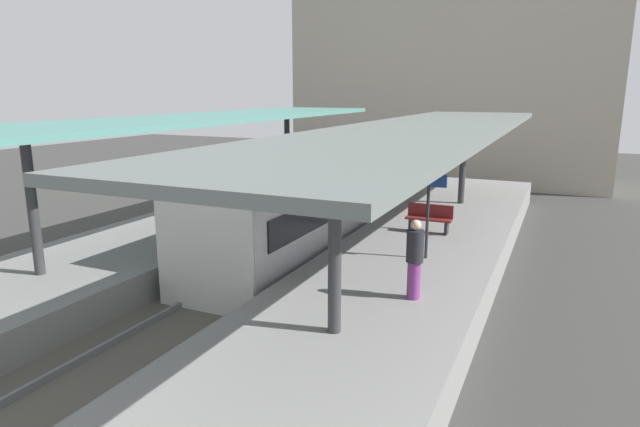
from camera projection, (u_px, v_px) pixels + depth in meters
The scene contains 14 objects.
ground_plane at pixel (280, 274), 15.84m from camera, with size 80.00×80.00×0.00m, color #383835.
platform_left at pixel (176, 243), 17.26m from camera, with size 4.40×28.00×1.00m, color gray.
platform_right at pixel (407, 275), 14.19m from camera, with size 4.40×28.00×1.00m, color gray.
track_ballast at pixel (280, 270), 15.82m from camera, with size 3.20×28.00×0.20m, color #59544C.
rail_near_side at pixel (259, 262), 16.07m from camera, with size 0.08×28.00×0.14m, color slate.
rail_far_side at pixel (302, 268), 15.49m from camera, with size 0.08×28.00×0.14m, color slate.
commuter_train at pixel (326, 197), 18.40m from camera, with size 2.78×13.91×3.10m.
canopy_left at pixel (197, 120), 17.66m from camera, with size 4.18×21.00×3.44m.
canopy_right at pixel (425, 130), 14.61m from camera, with size 4.18×21.00×3.34m.
platform_bench at pixel (429, 217), 16.51m from camera, with size 1.40×0.41×0.86m.
platform_sign at pixel (428, 197), 13.66m from camera, with size 0.90×0.08×2.21m.
passenger_near_bench at pixel (415, 258), 11.10m from camera, with size 0.36×0.36×1.70m.
passenger_mid_platform at pixel (227, 184), 20.31m from camera, with size 0.36×0.36×1.62m.
station_building_backdrop at pixel (450, 87), 32.08m from camera, with size 18.00×6.00×11.00m, color #A89E8E.
Camera 1 is at (7.30, -13.21, 5.24)m, focal length 30.20 mm.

